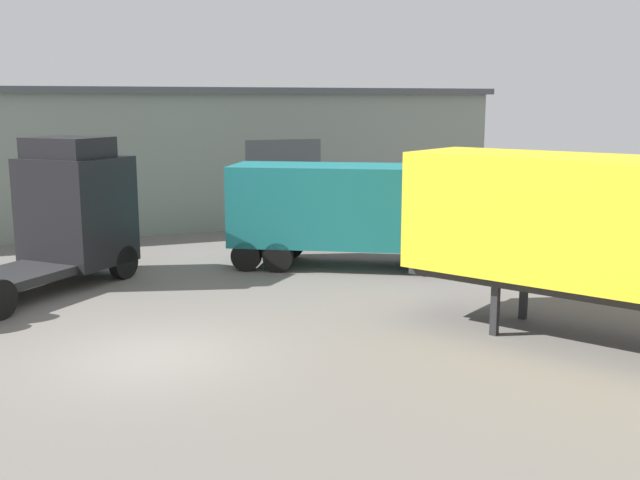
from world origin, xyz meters
The scene contains 4 objects.
ground_plane centered at (0.00, 0.00, 0.00)m, with size 60.00×60.00×0.00m, color slate.
warehouse_building centered at (0.00, 17.91, 2.84)m, with size 34.33×8.33×5.66m.
tractor_unit_black centered at (-1.34, 7.24, 1.95)m, with size 6.47×6.39×4.15m.
box_truck_blue centered at (6.97, 6.36, 1.81)m, with size 7.55×5.67×3.19m.
Camera 1 is at (-2.06, -14.87, 5.18)m, focal length 42.00 mm.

